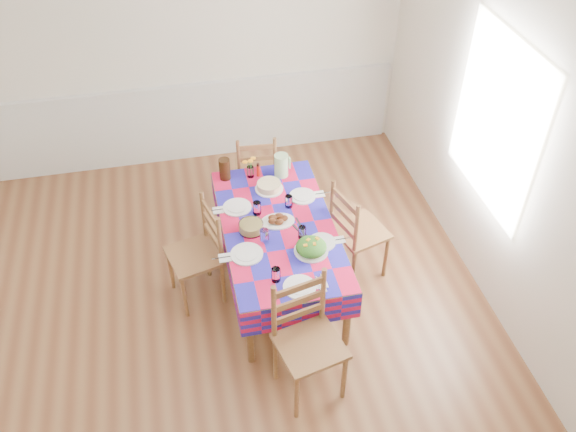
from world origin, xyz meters
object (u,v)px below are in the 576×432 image
object	(u,v)px
chair_left	(199,254)
green_pitcher	(281,165)
chair_near	(307,341)
chair_right	(356,232)
chair_far	(256,172)
dining_table	(279,232)
meat_platter	(277,220)
tea_pitcher	(225,169)

from	to	relation	value
chair_left	green_pitcher	bearing A→B (deg)	113.95
chair_near	chair_right	bearing A→B (deg)	43.97
chair_near	chair_left	size ratio (longest dim) A/B	1.06
chair_far	chair_right	distance (m)	1.28
chair_near	chair_right	world-z (taller)	chair_near
chair_near	chair_right	distance (m)	1.26
dining_table	chair_right	xyz separation A→B (m)	(0.68, -0.01, -0.12)
meat_platter	green_pitcher	distance (m)	0.66
meat_platter	chair_right	xyz separation A→B (m)	(0.68, -0.06, -0.21)
dining_table	chair_far	xyz separation A→B (m)	(-0.00, 1.08, -0.15)
chair_far	chair_right	bearing A→B (deg)	126.37
chair_near	dining_table	bearing A→B (deg)	76.47
tea_pitcher	chair_far	bearing A→B (deg)	44.59
dining_table	tea_pitcher	bearing A→B (deg)	114.59
green_pitcher	chair_near	xyz separation A→B (m)	(-0.18, -1.75, -0.28)
green_pitcher	dining_table	bearing A→B (deg)	-103.74
green_pitcher	chair_left	size ratio (longest dim) A/B	0.23
chair_left	chair_right	distance (m)	1.36
green_pitcher	chair_right	xyz separation A→B (m)	(0.51, -0.69, -0.30)
chair_near	tea_pitcher	bearing A→B (deg)	87.33
tea_pitcher	chair_left	bearing A→B (deg)	-114.80
chair_far	tea_pitcher	bearing A→B (deg)	48.91
meat_platter	chair_far	distance (m)	1.05
tea_pitcher	chair_near	xyz separation A→B (m)	(0.33, -1.81, -0.27)
green_pitcher	chair_near	size ratio (longest dim) A/B	0.21
tea_pitcher	chair_right	world-z (taller)	chair_right
chair_left	chair_right	world-z (taller)	chair_right
meat_platter	chair_right	size ratio (longest dim) A/B	0.30
chair_near	chair_right	size ratio (longest dim) A/B	1.05
dining_table	chair_left	world-z (taller)	chair_left
dining_table	chair_near	xyz separation A→B (m)	(-0.01, -1.07, -0.09)
tea_pitcher	chair_left	world-z (taller)	chair_left
meat_platter	green_pitcher	world-z (taller)	green_pitcher
chair_near	meat_platter	bearing A→B (deg)	76.37
chair_right	meat_platter	bearing A→B (deg)	67.79
dining_table	chair_right	world-z (taller)	chair_right
green_pitcher	chair_far	bearing A→B (deg)	113.24
chair_near	chair_left	bearing A→B (deg)	108.71
meat_platter	dining_table	bearing A→B (deg)	-92.75
tea_pitcher	meat_platter	bearing A→B (deg)	-63.69
green_pitcher	chair_right	bearing A→B (deg)	-53.57
meat_platter	tea_pitcher	world-z (taller)	tea_pitcher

